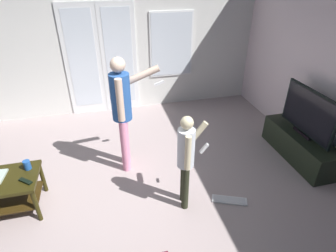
# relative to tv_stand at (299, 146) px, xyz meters

# --- Properties ---
(ground_plane) EXTENTS (6.38, 5.57, 0.02)m
(ground_plane) POSITION_rel_tv_stand_xyz_m (-2.87, -0.35, -0.22)
(ground_plane) COLOR #A49291
(wall_back_with_doors) EXTENTS (6.38, 0.09, 2.88)m
(wall_back_with_doors) POSITION_rel_tv_stand_xyz_m (-2.83, 2.40, 1.19)
(wall_back_with_doors) COLOR silver
(wall_back_with_doors) RESTS_ON ground_plane
(tv_stand) EXTENTS (0.43, 1.32, 0.42)m
(tv_stand) POSITION_rel_tv_stand_xyz_m (0.00, 0.00, 0.00)
(tv_stand) COLOR black
(tv_stand) RESTS_ON ground_plane
(flat_screen_tv) EXTENTS (0.08, 1.02, 0.70)m
(flat_screen_tv) POSITION_rel_tv_stand_xyz_m (-0.00, 0.00, 0.56)
(flat_screen_tv) COLOR black
(flat_screen_tv) RESTS_ON tv_stand
(person_adult) EXTENTS (0.74, 0.44, 1.65)m
(person_adult) POSITION_rel_tv_stand_xyz_m (-2.58, 0.43, 0.78)
(person_adult) COLOR pink
(person_adult) RESTS_ON ground_plane
(person_child) EXTENTS (0.41, 0.34, 1.24)m
(person_child) POSITION_rel_tv_stand_xyz_m (-1.99, -0.50, 0.53)
(person_child) COLOR #282A1C
(person_child) RESTS_ON ground_plane
(loose_keyboard) EXTENTS (0.46, 0.29, 0.02)m
(loose_keyboard) POSITION_rel_tv_stand_xyz_m (-1.42, -0.61, -0.20)
(loose_keyboard) COLOR white
(loose_keyboard) RESTS_ON ground_plane
(cup_near_edge) EXTENTS (0.08, 0.08, 0.11)m
(cup_near_edge) POSITION_rel_tv_stand_xyz_m (-3.80, 0.04, 0.33)
(cup_near_edge) COLOR #2051A0
(cup_near_edge) RESTS_ON coffee_table
(dvd_remote_slim) EXTENTS (0.16, 0.15, 0.02)m
(dvd_remote_slim) POSITION_rel_tv_stand_xyz_m (-3.79, -0.21, 0.29)
(dvd_remote_slim) COLOR black
(dvd_remote_slim) RESTS_ON coffee_table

